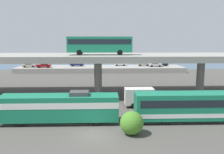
{
  "coord_description": "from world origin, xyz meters",
  "views": [
    {
      "loc": [
        1.18,
        -25.31,
        10.66
      ],
      "look_at": [
        2.83,
        22.36,
        3.11
      ],
      "focal_mm": 37.41,
      "sensor_mm": 36.0,
      "label": 1
    }
  ],
  "objects_px": {
    "parked_car_6": "(120,64)",
    "parked_car_1": "(77,64)",
    "parked_car_5": "(155,64)",
    "parked_car_0": "(44,65)",
    "transit_bus_on_overpass": "(100,44)",
    "service_truck_west": "(144,97)",
    "parked_car_4": "(29,65)",
    "train_locomotive": "(54,107)",
    "parked_car_2": "(162,64)",
    "train_coach_lead": "(218,105)",
    "parked_car_3": "(144,64)"
  },
  "relations": [
    {
      "from": "service_truck_west",
      "to": "parked_car_4",
      "type": "height_order",
      "value": "parked_car_4"
    },
    {
      "from": "transit_bus_on_overpass",
      "to": "parked_car_1",
      "type": "relative_size",
      "value": 2.56
    },
    {
      "from": "train_coach_lead",
      "to": "transit_bus_on_overpass",
      "type": "relative_size",
      "value": 1.84
    },
    {
      "from": "parked_car_4",
      "to": "parked_car_6",
      "type": "height_order",
      "value": "same"
    },
    {
      "from": "parked_car_5",
      "to": "transit_bus_on_overpass",
      "type": "bearing_deg",
      "value": -117.71
    },
    {
      "from": "service_truck_west",
      "to": "parked_car_0",
      "type": "distance_m",
      "value": 49.03
    },
    {
      "from": "train_locomotive",
      "to": "parked_car_2",
      "type": "height_order",
      "value": "train_locomotive"
    },
    {
      "from": "train_locomotive",
      "to": "parked_car_4",
      "type": "distance_m",
      "value": 52.96
    },
    {
      "from": "parked_car_0",
      "to": "parked_car_5",
      "type": "relative_size",
      "value": 1.04
    },
    {
      "from": "parked_car_5",
      "to": "parked_car_2",
      "type": "bearing_deg",
      "value": 41.48
    },
    {
      "from": "parked_car_0",
      "to": "parked_car_3",
      "type": "relative_size",
      "value": 1.07
    },
    {
      "from": "parked_car_2",
      "to": "parked_car_5",
      "type": "bearing_deg",
      "value": -138.52
    },
    {
      "from": "service_truck_west",
      "to": "parked_car_4",
      "type": "bearing_deg",
      "value": 126.67
    },
    {
      "from": "service_truck_west",
      "to": "parked_car_6",
      "type": "height_order",
      "value": "parked_car_6"
    },
    {
      "from": "train_locomotive",
      "to": "transit_bus_on_overpass",
      "type": "bearing_deg",
      "value": -111.22
    },
    {
      "from": "train_coach_lead",
      "to": "parked_car_0",
      "type": "height_order",
      "value": "train_coach_lead"
    },
    {
      "from": "transit_bus_on_overpass",
      "to": "parked_car_0",
      "type": "xyz_separation_m",
      "value": [
        -19.13,
        33.64,
        -7.56
      ]
    },
    {
      "from": "parked_car_2",
      "to": "parked_car_4",
      "type": "distance_m",
      "value": 45.61
    },
    {
      "from": "train_coach_lead",
      "to": "parked_car_6",
      "type": "xyz_separation_m",
      "value": [
        -9.29,
        53.37,
        0.24
      ]
    },
    {
      "from": "parked_car_3",
      "to": "service_truck_west",
      "type": "bearing_deg",
      "value": 80.47
    },
    {
      "from": "service_truck_west",
      "to": "parked_car_3",
      "type": "distance_m",
      "value": 45.84
    },
    {
      "from": "train_locomotive",
      "to": "train_coach_lead",
      "type": "bearing_deg",
      "value": -180.0
    },
    {
      "from": "parked_car_4",
      "to": "parked_car_6",
      "type": "distance_m",
      "value": 31.13
    },
    {
      "from": "parked_car_1",
      "to": "parked_car_5",
      "type": "relative_size",
      "value": 1.07
    },
    {
      "from": "parked_car_0",
      "to": "parked_car_1",
      "type": "height_order",
      "value": "same"
    },
    {
      "from": "parked_car_2",
      "to": "parked_car_6",
      "type": "distance_m",
      "value": 14.67
    },
    {
      "from": "service_truck_west",
      "to": "parked_car_3",
      "type": "xyz_separation_m",
      "value": [
        7.59,
        45.21,
        0.77
      ]
    },
    {
      "from": "parked_car_4",
      "to": "train_coach_lead",
      "type": "bearing_deg",
      "value": -50.97
    },
    {
      "from": "parked_car_0",
      "to": "transit_bus_on_overpass",
      "type": "bearing_deg",
      "value": 119.62
    },
    {
      "from": "train_coach_lead",
      "to": "parked_car_4",
      "type": "relative_size",
      "value": 4.9
    },
    {
      "from": "parked_car_1",
      "to": "parked_car_6",
      "type": "relative_size",
      "value": 1.16
    },
    {
      "from": "service_truck_west",
      "to": "train_coach_lead",
      "type": "bearing_deg",
      "value": -39.69
    },
    {
      "from": "parked_car_0",
      "to": "parked_car_5",
      "type": "xyz_separation_m",
      "value": [
        37.5,
        1.34,
        -0.0
      ]
    },
    {
      "from": "service_truck_west",
      "to": "parked_car_2",
      "type": "relative_size",
      "value": 1.61
    },
    {
      "from": "parked_car_2",
      "to": "parked_car_4",
      "type": "bearing_deg",
      "value": -176.66
    },
    {
      "from": "transit_bus_on_overpass",
      "to": "parked_car_2",
      "type": "xyz_separation_m",
      "value": [
        21.2,
        37.48,
        -7.56
      ]
    },
    {
      "from": "parked_car_0",
      "to": "parked_car_2",
      "type": "xyz_separation_m",
      "value": [
        40.33,
        3.84,
        -0.0
      ]
    },
    {
      "from": "service_truck_west",
      "to": "parked_car_5",
      "type": "distance_m",
      "value": 44.05
    },
    {
      "from": "parked_car_0",
      "to": "parked_car_2",
      "type": "relative_size",
      "value": 1.08
    },
    {
      "from": "parked_car_4",
      "to": "service_truck_west",
      "type": "bearing_deg",
      "value": -53.33
    },
    {
      "from": "train_coach_lead",
      "to": "parked_car_4",
      "type": "height_order",
      "value": "train_coach_lead"
    },
    {
      "from": "train_coach_lead",
      "to": "parked_car_1",
      "type": "distance_m",
      "value": 57.88
    },
    {
      "from": "parked_car_5",
      "to": "parked_car_4",
      "type": "bearing_deg",
      "value": -179.79
    },
    {
      "from": "transit_bus_on_overpass",
      "to": "parked_car_4",
      "type": "height_order",
      "value": "transit_bus_on_overpass"
    },
    {
      "from": "train_coach_lead",
      "to": "parked_car_3",
      "type": "distance_m",
      "value": 52.32
    },
    {
      "from": "transit_bus_on_overpass",
      "to": "service_truck_west",
      "type": "xyz_separation_m",
      "value": [
        7.3,
        -7.65,
        -8.34
      ]
    },
    {
      "from": "train_locomotive",
      "to": "parked_car_5",
      "type": "xyz_separation_m",
      "value": [
        24.1,
        49.73,
        0.22
      ]
    },
    {
      "from": "parked_car_6",
      "to": "parked_car_1",
      "type": "bearing_deg",
      "value": -176.47
    },
    {
      "from": "train_locomotive",
      "to": "parked_car_6",
      "type": "relative_size",
      "value": 4.01
    },
    {
      "from": "parked_car_5",
      "to": "parked_car_6",
      "type": "relative_size",
      "value": 1.08
    }
  ]
}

